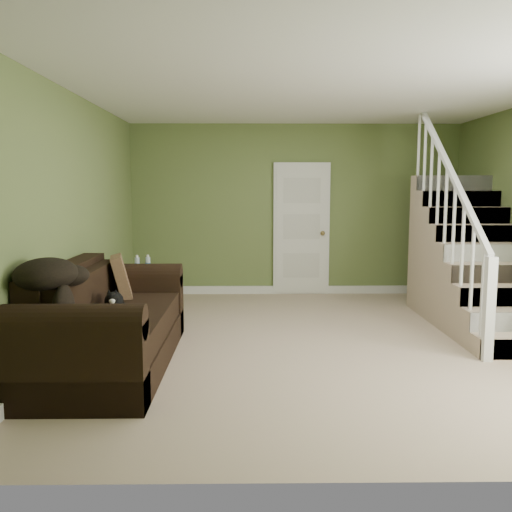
{
  "coord_description": "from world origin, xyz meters",
  "views": [
    {
      "loc": [
        -0.71,
        -5.58,
        1.63
      ],
      "look_at": [
        -0.63,
        0.35,
        0.89
      ],
      "focal_mm": 38.0,
      "sensor_mm": 36.0,
      "label": 1
    }
  ],
  "objects_px": {
    "side_table": "(144,291)",
    "cat": "(113,301)",
    "banana": "(136,312)",
    "sofa": "(107,327)"
  },
  "relations": [
    {
      "from": "banana",
      "to": "sofa",
      "type": "bearing_deg",
      "value": 110.62
    },
    {
      "from": "side_table",
      "to": "cat",
      "type": "height_order",
      "value": "side_table"
    },
    {
      "from": "side_table",
      "to": "cat",
      "type": "distance_m",
      "value": 2.15
    },
    {
      "from": "side_table",
      "to": "banana",
      "type": "height_order",
      "value": "side_table"
    },
    {
      "from": "sofa",
      "to": "banana",
      "type": "relative_size",
      "value": 13.07
    },
    {
      "from": "side_table",
      "to": "cat",
      "type": "xyz_separation_m",
      "value": [
        0.13,
        -2.12,
        0.32
      ]
    },
    {
      "from": "sofa",
      "to": "side_table",
      "type": "height_order",
      "value": "sofa"
    },
    {
      "from": "sofa",
      "to": "side_table",
      "type": "distance_m",
      "value": 2.19
    },
    {
      "from": "banana",
      "to": "side_table",
      "type": "bearing_deg",
      "value": 55.44
    },
    {
      "from": "sofa",
      "to": "banana",
      "type": "distance_m",
      "value": 0.38
    }
  ]
}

